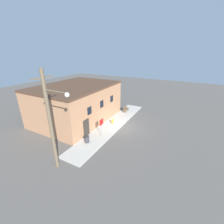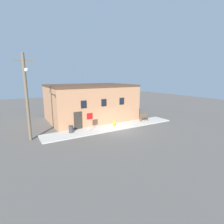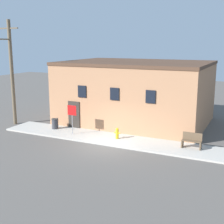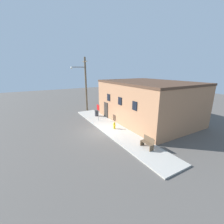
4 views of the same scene
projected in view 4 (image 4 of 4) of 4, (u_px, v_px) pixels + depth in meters
ground_plane at (102, 132)px, 16.35m from camera, size 80.00×80.00×0.00m
sidewalk at (113, 129)px, 16.97m from camera, size 17.22×2.67×0.12m
brick_building at (147, 101)px, 19.47m from camera, size 11.74×8.61×5.12m
fire_hydrant at (114, 125)px, 16.76m from camera, size 0.46×0.22×0.78m
stop_sign at (98, 109)px, 19.12m from camera, size 0.72×0.06×2.13m
bench at (147, 143)px, 12.63m from camera, size 1.22×0.44×0.98m
trash_bin at (97, 113)px, 21.41m from camera, size 0.53×0.53×0.79m
utility_pole at (85, 83)px, 23.76m from camera, size 1.80×2.43×8.41m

